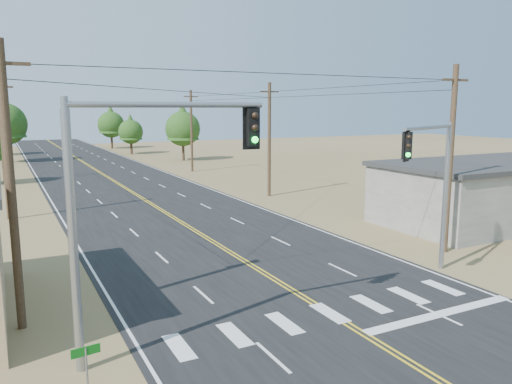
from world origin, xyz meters
TOP-DOWN VIEW (x-y plane):
  - road at (0.00, 30.00)m, footprint 15.00×200.00m
  - building_right at (19.00, 16.00)m, footprint 15.00×8.00m
  - utility_pole_left_near at (-10.50, 12.00)m, footprint 1.80×0.30m
  - utility_pole_left_mid at (-10.50, 32.00)m, footprint 1.80×0.30m
  - utility_pole_left_far at (-10.50, 52.00)m, footprint 1.80×0.30m
  - utility_pole_right_near at (10.50, 12.00)m, footprint 1.80×0.30m
  - utility_pole_right_mid at (10.50, 32.00)m, footprint 1.80×0.30m
  - utility_pole_right_far at (10.50, 52.00)m, footprint 1.80×0.30m
  - signal_mast_left at (-7.35, 7.91)m, footprint 6.14×0.60m
  - signal_mast_right at (6.66, 9.37)m, footprint 5.01×2.43m
  - street_sign at (-9.32, 4.68)m, footprint 0.68×0.11m
  - tree_left_mid at (-9.82, 74.22)m, footprint 6.06×6.06m
  - tree_right_near at (13.90, 65.19)m, footprint 5.21×5.21m
  - tree_right_mid at (9.57, 80.00)m, footprint 4.16×4.16m
  - tree_right_far at (9.00, 93.74)m, footprint 5.10×5.10m

SIDE VIEW (x-z plane):
  - road at x=0.00m, z-range 0.00..0.02m
  - street_sign at x=-9.32m, z-range 0.39..2.67m
  - building_right at x=19.00m, z-range 0.00..4.00m
  - tree_right_mid at x=9.57m, z-range 0.77..7.71m
  - signal_mast_right at x=6.66m, z-range 1.22..8.35m
  - utility_pole_left_near at x=-10.50m, z-range 0.12..10.12m
  - utility_pole_left_mid at x=-10.50m, z-range 0.12..10.12m
  - utility_pole_left_far at x=-10.50m, z-range 0.12..10.12m
  - utility_pole_right_near at x=10.50m, z-range 0.12..10.12m
  - utility_pole_right_mid at x=10.50m, z-range 0.12..10.12m
  - utility_pole_right_far at x=10.50m, z-range 0.12..10.12m
  - tree_right_far at x=9.00m, z-range 0.95..9.45m
  - tree_right_near at x=13.90m, z-range 0.97..9.66m
  - signal_mast_left at x=-7.35m, z-range 1.38..9.45m
  - tree_left_mid at x=-9.82m, z-range 1.13..11.23m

